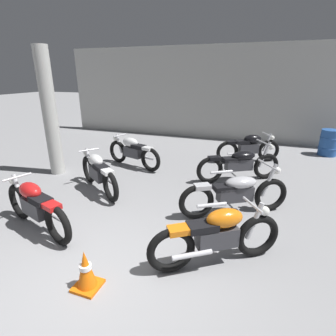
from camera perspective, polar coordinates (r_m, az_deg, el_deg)
ground_plane at (r=3.86m, az=-17.09°, el=-22.68°), size 60.00×60.00×0.00m
back_wall at (r=11.01m, az=10.39°, el=15.55°), size 13.01×0.24×3.60m
support_pillar at (r=7.44m, az=-24.21°, el=10.72°), size 0.36×0.36×3.20m
motorcycle_left_row_0 at (r=5.00m, az=-26.74°, el=-7.27°), size 1.91×0.74×0.88m
motorcycle_left_row_1 at (r=6.15m, az=-14.88°, el=-0.83°), size 1.68×1.21×0.88m
motorcycle_left_row_2 at (r=7.60m, az=-7.58°, el=3.62°), size 1.91×0.73×0.88m
motorcycle_right_row_0 at (r=3.79m, az=10.64°, el=-14.11°), size 1.68×1.22×0.88m
motorcycle_right_row_1 at (r=5.10m, az=14.44°, el=-5.20°), size 1.91×1.23×0.97m
motorcycle_right_row_2 at (r=6.74m, az=15.18°, el=0.90°), size 1.91×1.22×0.97m
motorcycle_right_row_3 at (r=8.29m, az=17.08°, el=4.27°), size 1.81×0.99×0.88m
oil_drum at (r=10.11m, az=31.45°, el=4.70°), size 0.59×0.59×0.85m
traffic_cone at (r=3.64m, az=-17.34°, el=-20.40°), size 0.32×0.32×0.54m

